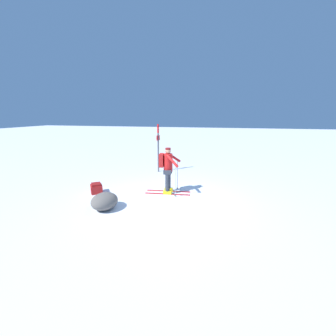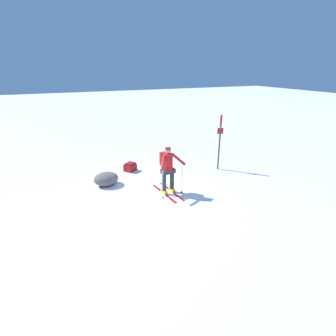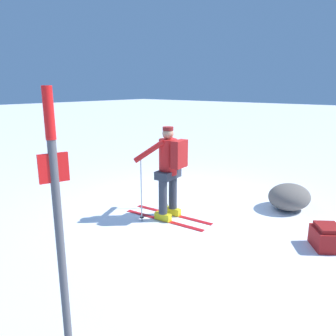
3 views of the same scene
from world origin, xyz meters
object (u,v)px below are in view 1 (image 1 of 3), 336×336
(skier, at_px, (167,168))
(dropped_backpack, at_px, (96,188))
(trail_marker, at_px, (158,144))
(rock_boulder, at_px, (105,201))

(skier, distance_m, dropped_backpack, 2.67)
(skier, height_order, trail_marker, trail_marker)
(trail_marker, xyz_separation_m, rock_boulder, (4.66, -0.32, -1.12))
(skier, bearing_deg, rock_boulder, -39.29)
(trail_marker, relative_size, rock_boulder, 2.59)
(skier, xyz_separation_m, trail_marker, (-2.85, -1.17, 0.43))
(trail_marker, height_order, rock_boulder, trail_marker)
(trail_marker, bearing_deg, dropped_backpack, -20.85)
(rock_boulder, bearing_deg, dropped_backpack, -140.20)
(dropped_backpack, height_order, trail_marker, trail_marker)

